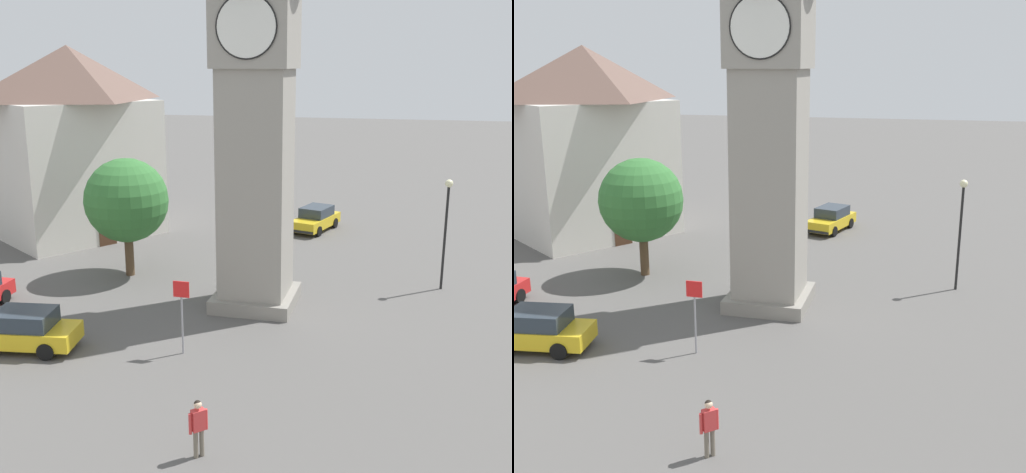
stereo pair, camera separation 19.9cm
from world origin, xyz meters
TOP-DOWN VIEW (x-y plane):
  - ground_plane at (0.00, 0.00)m, footprint 200.00×200.00m
  - clock_tower at (0.00, 0.00)m, footprint 4.20×4.20m
  - car_silver_kerb at (-7.35, -6.45)m, footprint 4.32×2.23m
  - car_red_corner at (0.67, 13.48)m, footprint 2.82×4.44m
  - pedestrian at (1.14, -11.36)m, footprint 0.43×0.42m
  - tree at (-7.12, 2.48)m, footprint 4.13×4.13m
  - building_shop_left at (-13.59, 9.21)m, footprint 11.20×11.64m
  - lamp_post at (8.04, 4.00)m, footprint 0.36×0.36m
  - road_sign at (-1.45, -5.43)m, footprint 0.60×0.07m

SIDE VIEW (x-z plane):
  - ground_plane at x=0.00m, z-range 0.00..0.00m
  - car_silver_kerb at x=-7.35m, z-range 0.00..1.53m
  - car_red_corner at x=0.67m, z-range 0.00..1.53m
  - pedestrian at x=1.14m, z-range 0.16..1.86m
  - road_sign at x=-1.45m, z-range 0.50..3.30m
  - lamp_post at x=8.04m, z-range 0.87..6.11m
  - tree at x=-7.12m, z-range 0.87..6.78m
  - building_shop_left at x=-13.59m, z-range 0.11..11.46m
  - clock_tower at x=0.00m, z-range 1.53..20.16m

